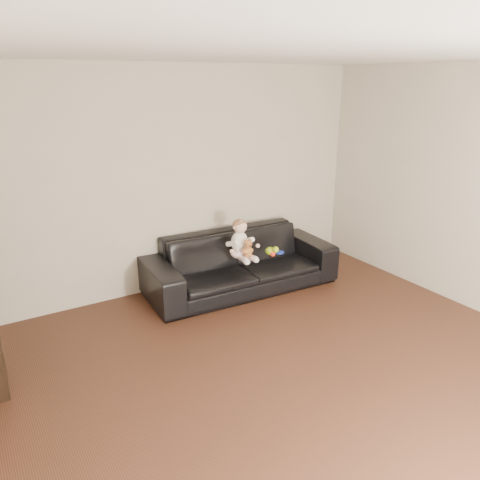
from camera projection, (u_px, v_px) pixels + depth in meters
floor at (327, 408)px, 3.65m from camera, size 5.50×5.50×0.00m
ceiling at (354, 49)px, 2.79m from camera, size 5.50×5.50×0.00m
wall_back at (175, 181)px, 5.44m from camera, size 5.00×0.00×5.00m
sofa at (241, 262)px, 5.64m from camera, size 2.34×1.02×0.67m
baby at (241, 241)px, 5.40m from camera, size 0.31×0.39×0.47m
teddy_bear at (248, 249)px, 5.31m from camera, size 0.12×0.12×0.21m
toy_green at (270, 251)px, 5.54m from camera, size 0.14×0.16×0.10m
toy_rattle at (273, 254)px, 5.50m from camera, size 0.07×0.07×0.07m
toy_blue_disc at (280, 252)px, 5.63m from camera, size 0.13×0.13×0.01m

